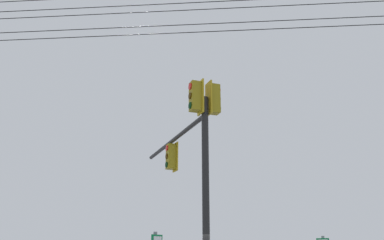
# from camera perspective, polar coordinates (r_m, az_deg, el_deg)

# --- Properties ---
(signal_mast_assembly) EXTENTS (5.37, 3.60, 6.91)m
(signal_mast_assembly) POSITION_cam_1_polar(r_m,az_deg,el_deg) (12.14, 0.14, -4.80)
(signal_mast_assembly) COLOR black
(signal_mast_assembly) RESTS_ON ground
(overhead_wire_span) EXTENTS (3.78, 34.87, 2.30)m
(overhead_wire_span) POSITION_cam_1_polar(r_m,az_deg,el_deg) (13.35, 8.84, 16.74)
(overhead_wire_span) COLOR black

